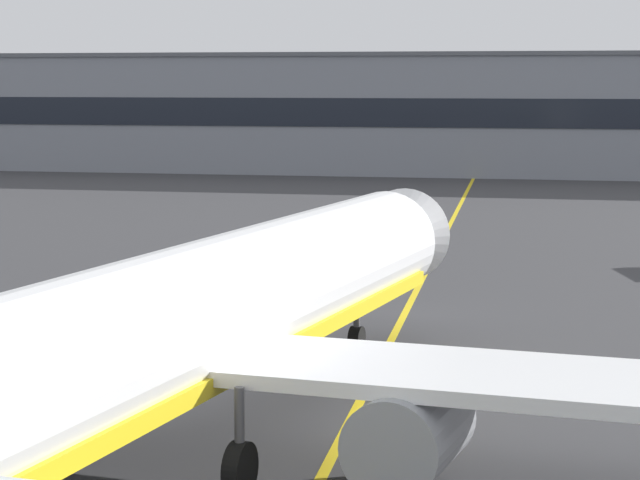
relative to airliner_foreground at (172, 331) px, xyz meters
name	(u,v)px	position (x,y,z in m)	size (l,w,h in m)	color
taxiway_centreline	(398,327)	(2.54, 19.45, -3.37)	(0.30, 180.00, 0.01)	yellow
airliner_foreground	(172,331)	(0.00, 0.00, 0.00)	(32.35, 41.48, 11.65)	white
safety_cone_by_nose_gear	(321,334)	(0.22, 16.06, -3.11)	(0.44, 0.44, 0.55)	orange
terminal_building	(513,114)	(0.61, 102.82, 2.72)	(132.29, 12.40, 12.16)	gray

